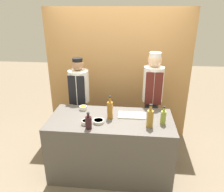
{
  "coord_description": "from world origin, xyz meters",
  "views": [
    {
      "loc": [
        0.3,
        -2.73,
        2.37
      ],
      "look_at": [
        0.0,
        0.17,
        1.19
      ],
      "focal_mm": 35.0,
      "sensor_mm": 36.0,
      "label": 1
    }
  ],
  "objects_px": {
    "bottle_amber": "(110,110)",
    "bottle_wine": "(88,122)",
    "bottle_vinegar": "(150,118)",
    "bottle_oil": "(163,117)",
    "cutting_board": "(132,115)",
    "chef_left": "(80,100)",
    "sauce_bowl_brown": "(99,121)",
    "sauce_bowl_green": "(86,122)",
    "sauce_bowl_yellow": "(83,108)",
    "chef_right": "(152,99)"
  },
  "relations": [
    {
      "from": "bottle_amber",
      "to": "bottle_wine",
      "type": "bearing_deg",
      "value": -127.1
    },
    {
      "from": "bottle_vinegar",
      "to": "bottle_wine",
      "type": "relative_size",
      "value": 1.4
    },
    {
      "from": "bottle_vinegar",
      "to": "bottle_oil",
      "type": "bearing_deg",
      "value": 28.6
    },
    {
      "from": "cutting_board",
      "to": "bottle_amber",
      "type": "relative_size",
      "value": 1.15
    },
    {
      "from": "bottle_oil",
      "to": "chef_left",
      "type": "xyz_separation_m",
      "value": [
        -1.34,
        0.77,
        -0.14
      ]
    },
    {
      "from": "sauce_bowl_brown",
      "to": "chef_left",
      "type": "height_order",
      "value": "chef_left"
    },
    {
      "from": "bottle_vinegar",
      "to": "bottle_oil",
      "type": "relative_size",
      "value": 1.27
    },
    {
      "from": "sauce_bowl_green",
      "to": "sauce_bowl_yellow",
      "type": "height_order",
      "value": "sauce_bowl_yellow"
    },
    {
      "from": "sauce_bowl_yellow",
      "to": "bottle_oil",
      "type": "bearing_deg",
      "value": -15.38
    },
    {
      "from": "sauce_bowl_green",
      "to": "sauce_bowl_yellow",
      "type": "distance_m",
      "value": 0.46
    },
    {
      "from": "cutting_board",
      "to": "bottle_wine",
      "type": "distance_m",
      "value": 0.7
    },
    {
      "from": "bottle_vinegar",
      "to": "chef_left",
      "type": "bearing_deg",
      "value": 142.93
    },
    {
      "from": "bottle_oil",
      "to": "bottle_wine",
      "type": "distance_m",
      "value": 1.0
    },
    {
      "from": "sauce_bowl_brown",
      "to": "bottle_oil",
      "type": "distance_m",
      "value": 0.88
    },
    {
      "from": "cutting_board",
      "to": "sauce_bowl_brown",
      "type": "bearing_deg",
      "value": -151.04
    },
    {
      "from": "bottle_amber",
      "to": "sauce_bowl_green",
      "type": "bearing_deg",
      "value": -144.88
    },
    {
      "from": "sauce_bowl_brown",
      "to": "bottle_vinegar",
      "type": "bearing_deg",
      "value": -3.07
    },
    {
      "from": "cutting_board",
      "to": "bottle_wine",
      "type": "relative_size",
      "value": 1.69
    },
    {
      "from": "bottle_wine",
      "to": "chef_left",
      "type": "bearing_deg",
      "value": 110.06
    },
    {
      "from": "bottle_oil",
      "to": "bottle_wine",
      "type": "height_order",
      "value": "bottle_oil"
    },
    {
      "from": "sauce_bowl_brown",
      "to": "chef_left",
      "type": "relative_size",
      "value": 0.09
    },
    {
      "from": "bottle_wine",
      "to": "bottle_amber",
      "type": "bearing_deg",
      "value": 52.9
    },
    {
      "from": "sauce_bowl_brown",
      "to": "bottle_amber",
      "type": "xyz_separation_m",
      "value": [
        0.14,
        0.16,
        0.11
      ]
    },
    {
      "from": "chef_right",
      "to": "chef_left",
      "type": "bearing_deg",
      "value": -180.0
    },
    {
      "from": "cutting_board",
      "to": "bottle_wine",
      "type": "height_order",
      "value": "bottle_wine"
    },
    {
      "from": "cutting_board",
      "to": "chef_left",
      "type": "relative_size",
      "value": 0.24
    },
    {
      "from": "sauce_bowl_yellow",
      "to": "bottle_wine",
      "type": "height_order",
      "value": "bottle_wine"
    },
    {
      "from": "cutting_board",
      "to": "bottle_oil",
      "type": "bearing_deg",
      "value": -23.8
    },
    {
      "from": "sauce_bowl_yellow",
      "to": "bottle_amber",
      "type": "height_order",
      "value": "bottle_amber"
    },
    {
      "from": "cutting_board",
      "to": "chef_right",
      "type": "xyz_separation_m",
      "value": [
        0.33,
        0.59,
        0.03
      ]
    },
    {
      "from": "bottle_oil",
      "to": "chef_right",
      "type": "distance_m",
      "value": 0.78
    },
    {
      "from": "sauce_bowl_green",
      "to": "bottle_oil",
      "type": "relative_size",
      "value": 0.47
    },
    {
      "from": "bottle_vinegar",
      "to": "bottle_amber",
      "type": "relative_size",
      "value": 0.96
    },
    {
      "from": "sauce_bowl_green",
      "to": "bottle_oil",
      "type": "height_order",
      "value": "bottle_oil"
    },
    {
      "from": "bottle_oil",
      "to": "cutting_board",
      "type": "bearing_deg",
      "value": 156.2
    },
    {
      "from": "bottle_amber",
      "to": "bottle_vinegar",
      "type": "bearing_deg",
      "value": -19.4
    },
    {
      "from": "bottle_vinegar",
      "to": "chef_left",
      "type": "distance_m",
      "value": 1.46
    },
    {
      "from": "sauce_bowl_green",
      "to": "bottle_amber",
      "type": "bearing_deg",
      "value": 35.12
    },
    {
      "from": "sauce_bowl_brown",
      "to": "sauce_bowl_green",
      "type": "xyz_separation_m",
      "value": [
        -0.16,
        -0.06,
        0.01
      ]
    },
    {
      "from": "chef_left",
      "to": "chef_right",
      "type": "bearing_deg",
      "value": 0.0
    },
    {
      "from": "cutting_board",
      "to": "bottle_vinegar",
      "type": "height_order",
      "value": "bottle_vinegar"
    },
    {
      "from": "bottle_oil",
      "to": "chef_left",
      "type": "relative_size",
      "value": 0.16
    },
    {
      "from": "chef_left",
      "to": "bottle_vinegar",
      "type": "bearing_deg",
      "value": -37.07
    },
    {
      "from": "sauce_bowl_yellow",
      "to": "chef_right",
      "type": "xyz_separation_m",
      "value": [
        1.08,
        0.45,
        0.01
      ]
    },
    {
      "from": "bottle_oil",
      "to": "sauce_bowl_yellow",
      "type": "bearing_deg",
      "value": 164.62
    },
    {
      "from": "bottle_amber",
      "to": "chef_right",
      "type": "height_order",
      "value": "chef_right"
    },
    {
      "from": "sauce_bowl_brown",
      "to": "sauce_bowl_yellow",
      "type": "relative_size",
      "value": 1.32
    },
    {
      "from": "sauce_bowl_green",
      "to": "cutting_board",
      "type": "relative_size",
      "value": 0.31
    },
    {
      "from": "bottle_wine",
      "to": "bottle_amber",
      "type": "height_order",
      "value": "bottle_amber"
    },
    {
      "from": "cutting_board",
      "to": "bottle_wine",
      "type": "xyz_separation_m",
      "value": [
        -0.55,
        -0.41,
        0.08
      ]
    }
  ]
}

